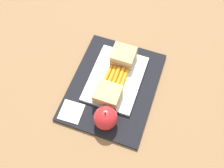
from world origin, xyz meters
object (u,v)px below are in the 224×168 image
(apple, at_px, (106,118))
(sandwich_half_left, at_px, (123,56))
(food_tray, at_px, (116,78))
(carrot_sticks_bundle, at_px, (116,77))
(sandwich_half_right, at_px, (108,94))
(paper_napkin, at_px, (71,112))

(apple, bearing_deg, sandwich_half_left, -174.79)
(food_tray, xyz_separation_m, carrot_sticks_bundle, (-0.00, 0.00, 0.01))
(food_tray, relative_size, apple, 2.72)
(sandwich_half_left, bearing_deg, food_tray, 0.00)
(carrot_sticks_bundle, height_order, apple, apple)
(sandwich_half_right, distance_m, paper_napkin, 0.13)
(carrot_sticks_bundle, bearing_deg, sandwich_half_left, -179.87)
(sandwich_half_right, xyz_separation_m, apple, (0.08, 0.02, 0.00))
(sandwich_half_left, xyz_separation_m, paper_napkin, (0.24, -0.09, -0.03))
(food_tray, distance_m, apple, 0.16)
(food_tray, height_order, sandwich_half_left, sandwich_half_left)
(sandwich_half_right, distance_m, apple, 0.08)
(apple, xyz_separation_m, paper_napkin, (0.00, -0.12, -0.04))
(apple, bearing_deg, sandwich_half_right, -164.68)
(food_tray, bearing_deg, sandwich_half_right, 0.00)
(food_tray, bearing_deg, paper_napkin, -30.50)
(food_tray, xyz_separation_m, apple, (0.16, 0.02, 0.03))
(carrot_sticks_bundle, bearing_deg, food_tray, -47.69)
(food_tray, height_order, apple, apple)
(food_tray, distance_m, sandwich_half_right, 0.08)
(food_tray, distance_m, carrot_sticks_bundle, 0.01)
(food_tray, distance_m, paper_napkin, 0.19)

